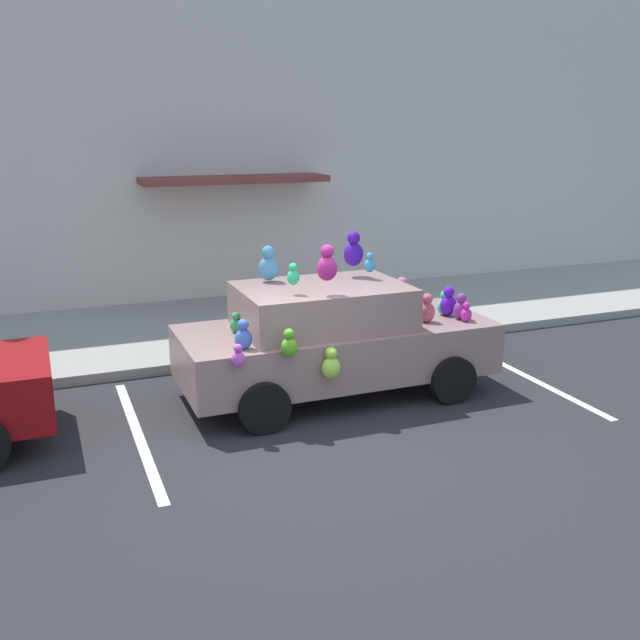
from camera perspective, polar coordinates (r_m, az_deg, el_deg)
The scene contains 7 objects.
ground_plane at distance 8.51m, azimuth -0.59°, elevation -9.72°, with size 60.00×60.00×0.00m, color #262628.
sidewalk at distance 12.99m, azimuth -8.59°, elevation -0.60°, with size 24.00×4.00×0.15m, color gray.
storefront_building at distance 14.61m, azimuth -11.07°, elevation 13.45°, with size 24.00×1.25×6.40m.
parking_stripe_front at distance 11.08m, azimuth 15.92°, elevation -4.24°, with size 0.12×3.60×0.01m, color silver.
parking_stripe_rear at distance 9.00m, azimuth -14.20°, elevation -8.76°, with size 0.12×3.60×0.01m, color silver.
plush_covered_car at distance 9.70m, azimuth 1.07°, elevation -1.43°, with size 4.21×1.99×2.18m.
teddy_bear_on_sidewalk at distance 11.94m, azimuth -3.24°, elevation -0.16°, with size 0.30×0.25×0.58m.
Camera 1 is at (-2.78, -7.19, 3.61)m, focal length 40.45 mm.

